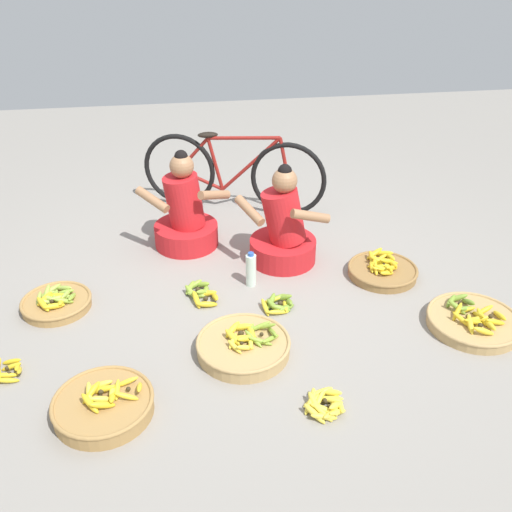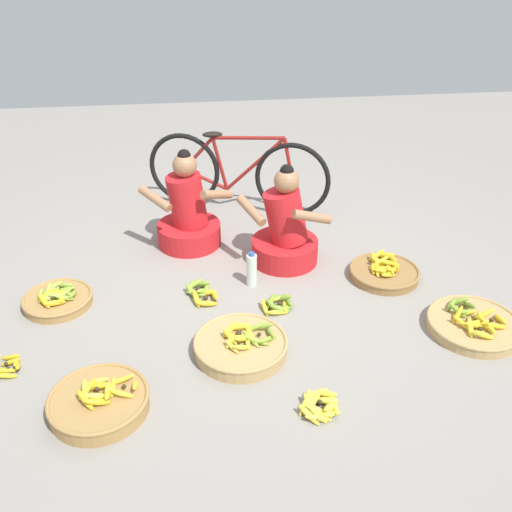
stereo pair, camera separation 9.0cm
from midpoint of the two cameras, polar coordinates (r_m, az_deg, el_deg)
The scene contains 14 objects.
ground_plane at distance 4.23m, azimuth -1.02°, elevation -2.74°, with size 10.00×10.00×0.00m, color gray.
vendor_woman_front at distance 4.39m, azimuth 2.15°, elevation 2.49°, with size 0.69×0.52×0.80m.
vendor_woman_behind at distance 4.65m, azimuth -7.66°, elevation 4.00°, with size 0.75×0.52×0.82m.
bicycle_leaning at distance 5.20m, azimuth -2.89°, elevation 8.32°, with size 1.60×0.67×0.73m.
banana_basket_front_right at distance 3.56m, azimuth -1.98°, elevation -8.93°, with size 0.59×0.59×0.16m.
banana_basket_front_left at distance 3.30m, azimuth -15.81°, elevation -14.14°, with size 0.55×0.55×0.17m.
banana_basket_front_center at distance 4.19m, azimuth -19.96°, elevation -4.37°, with size 0.48×0.48×0.14m.
banana_basket_near_vendor at distance 4.39m, azimuth 11.98°, elevation -1.37°, with size 0.52×0.52×0.15m.
banana_basket_back_right at distance 4.02m, azimuth 20.34°, elevation -6.09°, with size 0.61×0.61×0.15m.
loose_bananas_mid_right at distance 3.95m, azimuth 1.62°, elevation -4.83°, with size 0.25×0.22×0.10m.
loose_bananas_mid_left at distance 4.09m, azimuth -6.16°, elevation -3.70°, with size 0.25×0.32×0.10m.
loose_bananas_back_left at distance 3.24m, azimuth 6.10°, elevation -14.55°, with size 0.26×0.28×0.10m.
loose_bananas_back_center at distance 3.74m, azimuth -24.19°, elevation -10.41°, with size 0.19×0.21×0.08m.
water_bottle at distance 4.14m, azimuth -1.13°, elevation -1.40°, with size 0.08×0.08×0.27m.
Camera 1 is at (-0.51, -3.50, 2.31)m, focal length 39.92 mm.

